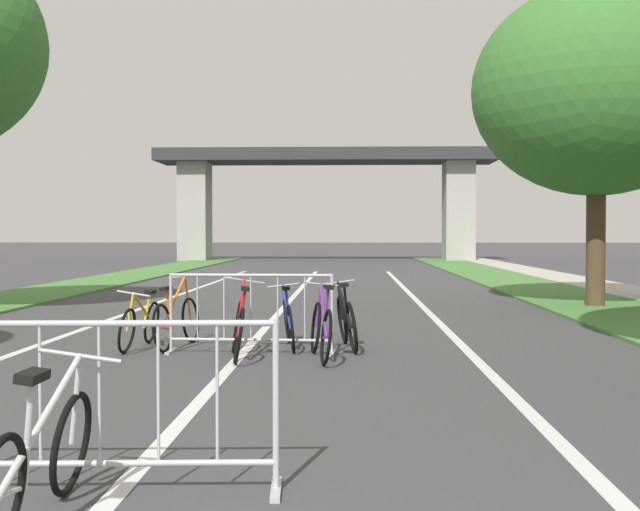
# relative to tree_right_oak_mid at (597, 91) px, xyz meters

# --- Properties ---
(grass_verge_left) EXTENTS (2.49, 57.11, 0.05)m
(grass_verge_left) POSITION_rel_tree_right_oak_mid_xyz_m (-13.31, 7.08, -4.58)
(grass_verge_left) COLOR #477A38
(grass_verge_left) RESTS_ON ground
(grass_verge_right) EXTENTS (2.49, 57.11, 0.05)m
(grass_verge_right) POSITION_rel_tree_right_oak_mid_xyz_m (0.03, 7.08, -4.58)
(grass_verge_right) COLOR #477A38
(grass_verge_right) RESTS_ON ground
(sidewalk_path_right) EXTENTS (1.75, 57.11, 0.08)m
(sidewalk_path_right) POSITION_rel_tree_right_oak_mid_xyz_m (2.15, 7.08, -4.57)
(sidewalk_path_right) COLOR #ADA89E
(sidewalk_path_right) RESTS_ON ground
(lane_stripe_center) EXTENTS (0.14, 33.04, 0.01)m
(lane_stripe_center) POSITION_rel_tree_right_oak_mid_xyz_m (-6.64, 0.24, -4.60)
(lane_stripe_center) COLOR silver
(lane_stripe_center) RESTS_ON ground
(lane_stripe_right_lane) EXTENTS (0.14, 33.04, 0.01)m
(lane_stripe_right_lane) POSITION_rel_tree_right_oak_mid_xyz_m (-3.65, 0.24, -4.60)
(lane_stripe_right_lane) COLOR silver
(lane_stripe_right_lane) RESTS_ON ground
(lane_stripe_left_lane) EXTENTS (0.14, 33.04, 0.01)m
(lane_stripe_left_lane) POSITION_rel_tree_right_oak_mid_xyz_m (-9.62, 0.24, -4.60)
(lane_stripe_left_lane) COLOR silver
(lane_stripe_left_lane) RESTS_ON ground
(overpass_bridge) EXTENTS (19.72, 4.00, 6.49)m
(overpass_bridge) POSITION_rel_tree_right_oak_mid_xyz_m (-6.64, 30.92, 0.06)
(overpass_bridge) COLOR #2D2D30
(overpass_bridge) RESTS_ON ground
(tree_right_oak_mid) EXTENTS (5.26, 5.26, 6.85)m
(tree_right_oak_mid) POSITION_rel_tree_right_oak_mid_xyz_m (0.00, 0.00, 0.00)
(tree_right_oak_mid) COLOR #4C3823
(tree_right_oak_mid) RESTS_ON ground
(crowd_barrier_nearest) EXTENTS (2.21, 0.56, 1.05)m
(crowd_barrier_nearest) POSITION_rel_tree_right_oak_mid_xyz_m (-6.74, -12.86, -4.09)
(crowd_barrier_nearest) COLOR #ADADB2
(crowd_barrier_nearest) RESTS_ON ground
(crowd_barrier_second) EXTENTS (2.21, 0.53, 1.05)m
(crowd_barrier_second) POSITION_rel_tree_right_oak_mid_xyz_m (-6.53, -7.01, -4.09)
(crowd_barrier_second) COLOR #ADADB2
(crowd_barrier_second) RESTS_ON ground
(bicycle_purple_0) EXTENTS (0.44, 1.75, 0.95)m
(bicycle_purple_0) POSITION_rel_tree_right_oak_mid_xyz_m (-5.59, -7.47, -4.22)
(bicycle_purple_0) COLOR black
(bicycle_purple_0) RESTS_ON ground
(bicycle_yellow_1) EXTENTS (0.45, 1.66, 0.83)m
(bicycle_yellow_1) POSITION_rel_tree_right_oak_mid_xyz_m (-8.10, -6.56, -4.26)
(bicycle_yellow_1) COLOR black
(bicycle_yellow_1) RESTS_ON ground
(bicycle_black_3) EXTENTS (0.55, 1.71, 0.93)m
(bicycle_black_3) POSITION_rel_tree_right_oak_mid_xyz_m (-5.27, -6.48, -4.23)
(bicycle_black_3) COLOR black
(bicycle_black_3) RESTS_ON ground
(bicycle_red_4) EXTENTS (0.54, 1.67, 1.01)m
(bicycle_red_4) POSITION_rel_tree_right_oak_mid_xyz_m (-6.63, -7.44, -4.22)
(bicycle_red_4) COLOR black
(bicycle_red_4) RESTS_ON ground
(bicycle_orange_5) EXTENTS (0.49, 1.73, 1.00)m
(bicycle_orange_5) POSITION_rel_tree_right_oak_mid_xyz_m (-7.62, -6.47, -4.23)
(bicycle_orange_5) COLOR black
(bicycle_orange_5) RESTS_ON ground
(bicycle_blue_6) EXTENTS (0.51, 1.67, 0.87)m
(bicycle_blue_6) POSITION_rel_tree_right_oak_mid_xyz_m (-6.07, -6.45, -4.24)
(bicycle_blue_6) COLOR black
(bicycle_blue_6) RESTS_ON ground
(bicycle_silver_7) EXTENTS (0.50, 1.66, 0.90)m
(bicycle_silver_7) POSITION_rel_tree_right_oak_mid_xyz_m (-6.89, -13.43, -4.25)
(bicycle_silver_7) COLOR black
(bicycle_silver_7) RESTS_ON ground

